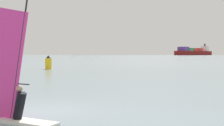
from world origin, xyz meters
The scene contains 5 objects.
ground_plane centered at (0.00, 0.00, 0.00)m, with size 4000.00×4000.00×0.00m, color gray.
windsurfer centered at (-0.29, -2.29, 1.21)m, with size 3.31×1.55×4.61m.
cargo_ship centered at (135.49, 754.29, 8.64)m, with size 114.06×128.71×31.50m.
distant_headland centered at (261.65, 1540.95, 14.76)m, with size 1303.57×432.86×29.53m, color #756B56.
channel_buoy centered at (-11.23, 32.74, 1.03)m, with size 1.04×1.04×2.28m.
Camera 1 is at (4.31, -11.88, 2.43)m, focal length 45.27 mm.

